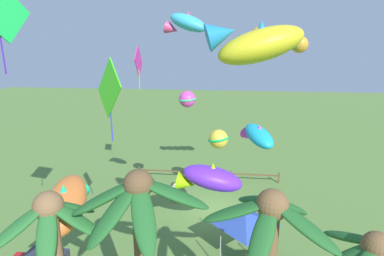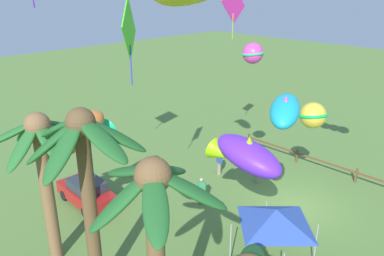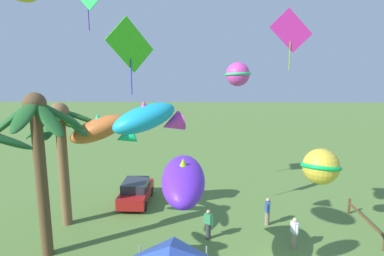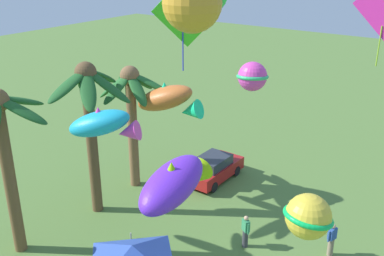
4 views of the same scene
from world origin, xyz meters
name	(u,v)px [view 2 (image 2 of 4)]	position (x,y,z in m)	size (l,w,h in m)	color
ground_plane	(297,207)	(0.00, 0.00, 0.00)	(120.00, 120.00, 0.00)	#567A38
palm_tree_0	(155,225)	(-1.90, 11.57, 5.45)	(4.08, 3.86, 7.49)	brown
palm_tree_1	(85,161)	(2.36, 11.19, 5.81)	(4.76, 4.16, 7.77)	brown
palm_tree_2	(42,155)	(5.52, 11.41, 5.07)	(3.92, 4.01, 6.91)	brown
rail_fence	(325,163)	(0.99, -5.07, 0.61)	(12.55, 0.12, 0.95)	brown
parked_car_0	(87,192)	(8.53, 8.05, 0.75)	(3.94, 1.81, 1.51)	#A51919
spectator_0	(201,190)	(4.04, 3.48, 0.81)	(0.40, 0.47, 1.59)	#38383D
spectator_1	(258,171)	(3.21, -0.71, 0.81)	(0.52, 0.35, 1.59)	gray
spectator_2	(219,163)	(5.65, 0.14, 0.81)	(0.53, 0.34, 1.59)	gray
festival_tent	(275,217)	(-1.67, 4.96, 2.47)	(2.86, 2.86, 2.85)	#9E9EA3
kite_ball_2	(313,115)	(0.00, -0.61, 5.24)	(1.99, 1.99, 1.37)	gold
kite_diamond_5	(234,4)	(5.55, -0.60, 10.53)	(0.15, 2.19, 3.06)	#E42AA2
kite_fish_6	(80,133)	(6.05, 9.32, 5.33)	(2.23, 4.00, 2.24)	#CC672B
kite_diamond_7	(129,30)	(4.65, 7.34, 9.79)	(1.84, 2.02, 3.75)	#42DB1D
kite_ball_8	(253,53)	(1.84, 2.40, 8.58)	(1.46, 1.46, 0.98)	#DF40AC
kite_fish_9	(244,155)	(0.39, 4.58, 4.55)	(3.97, 1.81, 1.97)	#6428D8
kite_fish_10	(285,110)	(-2.02, 5.55, 7.39)	(1.91, 2.54, 1.30)	#19A2CB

